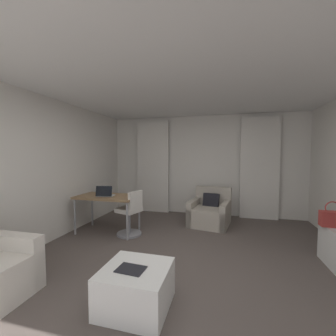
{
  "coord_description": "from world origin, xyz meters",
  "views": [
    {
      "loc": [
        0.53,
        -2.72,
        1.57
      ],
      "look_at": [
        -0.48,
        1.15,
        1.33
      ],
      "focal_mm": 22.91,
      "sensor_mm": 36.0,
      "label": 1
    }
  ],
  "objects_px": {
    "laptop": "(105,194)",
    "coffee_table": "(136,287)",
    "armchair": "(210,212)",
    "desk": "(108,199)",
    "desk_chair": "(131,215)",
    "magazine_open": "(131,269)",
    "handbag_primary": "(332,218)"
  },
  "relations": [
    {
      "from": "laptop",
      "to": "coffee_table",
      "type": "height_order",
      "value": "laptop"
    },
    {
      "from": "armchair",
      "to": "desk",
      "type": "xyz_separation_m",
      "value": [
        -1.99,
        -1.02,
        0.41
      ]
    },
    {
      "from": "desk_chair",
      "to": "coffee_table",
      "type": "distance_m",
      "value": 2.04
    },
    {
      "from": "laptop",
      "to": "magazine_open",
      "type": "height_order",
      "value": "laptop"
    },
    {
      "from": "armchair",
      "to": "magazine_open",
      "type": "xyz_separation_m",
      "value": [
        -0.6,
        -2.94,
        0.15
      ]
    },
    {
      "from": "coffee_table",
      "to": "desk_chair",
      "type": "bearing_deg",
      "value": 116.1
    },
    {
      "from": "armchair",
      "to": "handbag_primary",
      "type": "bearing_deg",
      "value": -36.55
    },
    {
      "from": "magazine_open",
      "to": "handbag_primary",
      "type": "xyz_separation_m",
      "value": [
        2.41,
        1.6,
        0.24
      ]
    },
    {
      "from": "armchair",
      "to": "desk",
      "type": "distance_m",
      "value": 2.27
    },
    {
      "from": "laptop",
      "to": "coffee_table",
      "type": "bearing_deg",
      "value": -51.63
    },
    {
      "from": "armchair",
      "to": "magazine_open",
      "type": "bearing_deg",
      "value": -101.59
    },
    {
      "from": "desk_chair",
      "to": "magazine_open",
      "type": "bearing_deg",
      "value": -65.36
    },
    {
      "from": "desk",
      "to": "handbag_primary",
      "type": "height_order",
      "value": "handbag_primary"
    },
    {
      "from": "armchair",
      "to": "magazine_open",
      "type": "relative_size",
      "value": 3.38
    },
    {
      "from": "handbag_primary",
      "to": "desk_chair",
      "type": "bearing_deg",
      "value": 175.15
    },
    {
      "from": "coffee_table",
      "to": "magazine_open",
      "type": "bearing_deg",
      "value": -124.01
    },
    {
      "from": "handbag_primary",
      "to": "armchair",
      "type": "bearing_deg",
      "value": 143.45
    },
    {
      "from": "laptop",
      "to": "magazine_open",
      "type": "distance_m",
      "value": 2.34
    },
    {
      "from": "armchair",
      "to": "laptop",
      "type": "height_order",
      "value": "laptop"
    },
    {
      "from": "desk",
      "to": "laptop",
      "type": "bearing_deg",
      "value": -95.07
    },
    {
      "from": "desk",
      "to": "handbag_primary",
      "type": "bearing_deg",
      "value": -4.88
    },
    {
      "from": "magazine_open",
      "to": "handbag_primary",
      "type": "height_order",
      "value": "handbag_primary"
    },
    {
      "from": "laptop",
      "to": "desk",
      "type": "bearing_deg",
      "value": 84.93
    },
    {
      "from": "armchair",
      "to": "desk_chair",
      "type": "xyz_separation_m",
      "value": [
        -1.46,
        -1.06,
        0.12
      ]
    },
    {
      "from": "laptop",
      "to": "handbag_primary",
      "type": "relative_size",
      "value": 0.98
    },
    {
      "from": "magazine_open",
      "to": "armchair",
      "type": "bearing_deg",
      "value": 78.41
    },
    {
      "from": "laptop",
      "to": "magazine_open",
      "type": "xyz_separation_m",
      "value": [
        1.39,
        -1.85,
        -0.37
      ]
    },
    {
      "from": "armchair",
      "to": "laptop",
      "type": "bearing_deg",
      "value": -151.26
    },
    {
      "from": "desk",
      "to": "laptop",
      "type": "distance_m",
      "value": 0.13
    },
    {
      "from": "coffee_table",
      "to": "desk",
      "type": "bearing_deg",
      "value": 127.08
    },
    {
      "from": "armchair",
      "to": "handbag_primary",
      "type": "relative_size",
      "value": 2.69
    },
    {
      "from": "armchair",
      "to": "coffee_table",
      "type": "bearing_deg",
      "value": -101.14
    }
  ]
}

